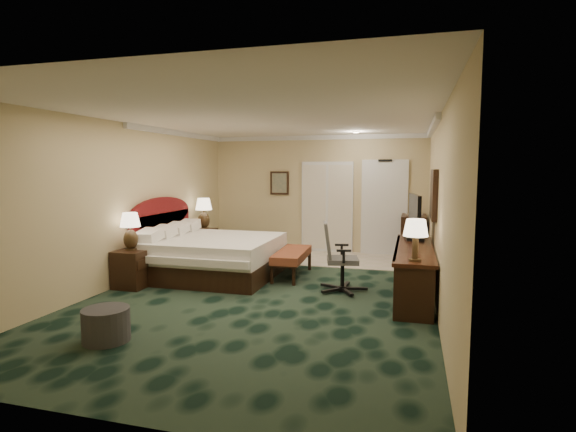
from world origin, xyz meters
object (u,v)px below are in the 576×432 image
(tv, at_px, (414,217))
(desk_chair, at_px, (343,257))
(bed, at_px, (213,257))
(lamp_near, at_px, (131,231))
(lamp_far, at_px, (204,214))
(bed_bench, at_px, (292,264))
(nightstand_far, at_px, (202,244))
(ottoman, at_px, (106,325))
(desk, at_px, (414,271))
(minibar, at_px, (413,238))
(nightstand_near, at_px, (133,269))

(tv, xyz_separation_m, desk_chair, (-1.08, -0.80, -0.58))
(bed, xyz_separation_m, lamp_near, (-0.98, -1.04, 0.57))
(lamp_far, height_order, bed_bench, lamp_far)
(lamp_far, bearing_deg, tv, -14.13)
(nightstand_far, height_order, bed_bench, nightstand_far)
(lamp_far, relative_size, ottoman, 1.29)
(desk_chair, bearing_deg, ottoman, -141.27)
(tv, bearing_deg, bed_bench, 173.49)
(ottoman, bearing_deg, lamp_near, 117.97)
(lamp_far, height_order, desk, lamp_far)
(bed_bench, relative_size, desk, 0.53)
(lamp_near, xyz_separation_m, lamp_far, (0.07, 2.54, 0.05))
(tv, relative_size, desk_chair, 0.89)
(bed, height_order, lamp_near, lamp_near)
(ottoman, height_order, desk, desk)
(bed, xyz_separation_m, desk, (3.49, -0.37, 0.02))
(nightstand_far, xyz_separation_m, minibar, (4.42, 0.94, 0.17))
(nightstand_far, distance_m, ottoman, 4.76)
(desk_chair, bearing_deg, nightstand_far, 138.77)
(desk, height_order, tv, tv)
(nightstand_near, height_order, minibar, minibar)
(bed, distance_m, lamp_far, 1.85)
(nightstand_far, relative_size, tv, 0.65)
(ottoman, height_order, minibar, minibar)
(nightstand_near, height_order, lamp_near, lamp_near)
(nightstand_near, bearing_deg, bed, 48.33)
(nightstand_near, height_order, desk, desk)
(bed, relative_size, nightstand_near, 3.62)
(nightstand_near, bearing_deg, tv, 18.12)
(desk_chair, bearing_deg, bed, 158.24)
(ottoman, bearing_deg, lamp_far, 102.82)
(desk_chair, height_order, minibar, desk_chair)
(nightstand_far, distance_m, bed_bench, 2.58)
(bed_bench, bearing_deg, nightstand_near, -151.91)
(nightstand_far, relative_size, minibar, 0.65)
(tv, distance_m, desk_chair, 1.46)
(lamp_far, bearing_deg, minibar, 11.44)
(bed_bench, bearing_deg, desk, -21.00)
(desk_chair, bearing_deg, lamp_near, 178.41)
(nightstand_far, distance_m, minibar, 4.53)
(nightstand_far, xyz_separation_m, lamp_far, (0.03, 0.05, 0.65))
(nightstand_far, bearing_deg, bed, -57.20)
(bed, xyz_separation_m, ottoman, (0.16, -3.18, -0.16))
(nightstand_near, xyz_separation_m, lamp_near, (-0.04, 0.02, 0.61))
(lamp_far, distance_m, desk, 4.81)
(desk, relative_size, tv, 2.67)
(bed, bearing_deg, nightstand_near, -131.67)
(minibar, bearing_deg, tv, -90.10)
(bed, xyz_separation_m, nightstand_far, (-0.93, 1.45, -0.04))
(desk, relative_size, desk_chair, 2.37)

